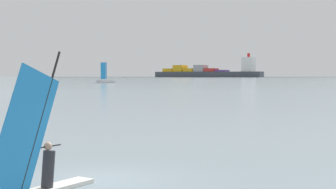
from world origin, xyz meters
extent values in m
plane|color=gray|center=(0.00, 0.00, 0.00)|extent=(4000.00, 4000.00, 0.00)
cube|color=white|center=(-0.44, -1.40, 0.06)|extent=(1.13, 2.32, 0.12)
cylinder|color=black|center=(-0.59, -1.99, 1.92)|extent=(0.42, 1.45, 3.63)
cube|color=#268CD8|center=(-0.72, -2.53, 1.64)|extent=(0.64, 2.36, 3.52)
cylinder|color=black|center=(-0.57, -1.95, 1.20)|extent=(0.36, 1.29, 0.04)
cylinder|color=#2D2D33|center=(-0.52, -1.74, 0.61)|extent=(0.41, 0.48, 1.00)
sphere|color=tan|center=(-0.52, -1.74, 1.21)|extent=(0.22, 0.22, 0.22)
cube|color=#3F444C|center=(-181.41, 729.96, 4.27)|extent=(169.97, 42.92, 8.55)
cube|color=silver|center=(-117.78, 724.26, 19.22)|extent=(17.64, 25.80, 21.35)
cylinder|color=red|center=(-117.78, 724.26, 32.90)|extent=(4.00, 4.00, 6.00)
cube|color=#59388C|center=(-158.63, 727.92, 9.85)|extent=(17.82, 26.54, 2.60)
cube|color=red|center=(-175.93, 729.46, 11.15)|extent=(17.82, 26.54, 5.20)
cube|color=#99999E|center=(-193.24, 731.01, 13.75)|extent=(17.82, 26.54, 10.40)
cube|color=gold|center=(-210.54, 732.56, 11.15)|extent=(17.82, 26.54, 5.20)
cube|color=gold|center=(-227.85, 734.11, 13.75)|extent=(17.82, 26.54, 10.40)
cube|color=gold|center=(-245.15, 735.66, 11.15)|extent=(17.82, 26.54, 5.20)
cube|color=#4C564C|center=(-363.60, 1434.60, 26.47)|extent=(902.12, 444.53, 52.94)
cube|color=white|center=(-79.52, 163.51, 0.67)|extent=(7.26, 6.25, 1.34)
cylinder|color=#B2B2B7|center=(-79.52, 163.51, 5.24)|extent=(0.16, 0.16, 7.80)
cube|color=#268CD8|center=(-80.15, 163.02, 4.85)|extent=(1.95, 1.53, 6.55)
camera|label=1|loc=(6.68, -13.03, 3.09)|focal=52.89mm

